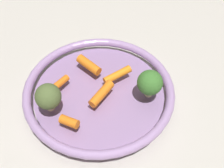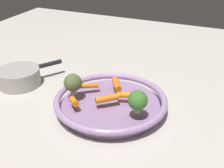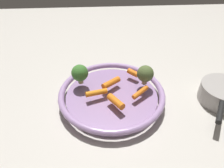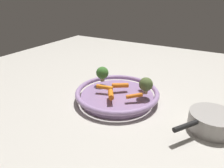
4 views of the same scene
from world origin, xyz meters
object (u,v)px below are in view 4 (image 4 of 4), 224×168
object	(u,v)px
baby_carrot_center	(105,87)
baby_carrot_back	(111,94)
baby_carrot_near_rim	(119,85)
serving_bowl	(117,95)
saucepan	(211,121)
baby_carrot_right	(143,85)
baby_carrot_left	(134,96)
broccoli_floret_mid	(102,73)
broccoli_floret_edge	(146,84)

from	to	relation	value
baby_carrot_center	baby_carrot_back	bearing A→B (deg)	-129.16
baby_carrot_near_rim	serving_bowl	bearing A→B (deg)	-169.81
baby_carrot_back	baby_carrot_near_rim	size ratio (longest dim) A/B	0.92
saucepan	baby_carrot_right	bearing A→B (deg)	69.88
baby_carrot_left	broccoli_floret_mid	xyz separation A→B (m)	(0.07, 0.19, 0.03)
serving_bowl	saucepan	world-z (taller)	saucepan
baby_carrot_left	saucepan	distance (m)	0.28
baby_carrot_near_rim	broccoli_floret_mid	world-z (taller)	broccoli_floret_mid
baby_carrot_center	baby_carrot_back	size ratio (longest dim) A/B	1.08
baby_carrot_near_rim	baby_carrot_right	world-z (taller)	baby_carrot_near_rim
baby_carrot_back	baby_carrot_near_rim	distance (m)	0.09
broccoli_floret_mid	baby_carrot_near_rim	bearing A→B (deg)	-102.27
baby_carrot_left	saucepan	world-z (taller)	baby_carrot_left
baby_carrot_back	baby_carrot_right	size ratio (longest dim) A/B	1.61
baby_carrot_near_rim	broccoli_floret_edge	xyz separation A→B (m)	(0.00, -0.12, 0.03)
baby_carrot_center	baby_carrot_right	xyz separation A→B (m)	(0.10, -0.13, 0.00)
baby_carrot_center	baby_carrot_right	distance (m)	0.16
baby_carrot_right	broccoli_floret_edge	distance (m)	0.07
baby_carrot_center	broccoli_floret_edge	xyz separation A→B (m)	(0.05, -0.16, 0.03)
baby_carrot_right	serving_bowl	bearing A→B (deg)	134.86
baby_carrot_back	baby_carrot_near_rim	xyz separation A→B (m)	(0.09, 0.01, -0.00)
serving_bowl	baby_carrot_right	distance (m)	0.12
saucepan	broccoli_floret_edge	bearing A→B (deg)	78.18
baby_carrot_near_rim	saucepan	xyz separation A→B (m)	(-0.05, -0.37, -0.03)
baby_carrot_left	serving_bowl	bearing A→B (deg)	74.20
baby_carrot_back	baby_carrot_right	world-z (taller)	baby_carrot_back
baby_carrot_right	broccoli_floret_mid	world-z (taller)	broccoli_floret_mid
broccoli_floret_edge	broccoli_floret_mid	bearing A→B (deg)	84.91
serving_bowl	baby_carrot_right	xyz separation A→B (m)	(0.08, -0.08, 0.03)
baby_carrot_back	broccoli_floret_edge	bearing A→B (deg)	-47.94
baby_carrot_near_rim	broccoli_floret_mid	distance (m)	0.10
baby_carrot_left	baby_carrot_near_rim	distance (m)	0.11
broccoli_floret_edge	baby_carrot_center	bearing A→B (deg)	106.51
baby_carrot_back	broccoli_floret_edge	distance (m)	0.14
serving_bowl	baby_carrot_near_rim	distance (m)	0.04
baby_carrot_left	baby_carrot_right	world-z (taller)	baby_carrot_right
baby_carrot_near_rim	broccoli_floret_edge	size ratio (longest dim) A/B	1.03
broccoli_floret_edge	saucepan	distance (m)	0.27
broccoli_floret_mid	saucepan	world-z (taller)	broccoli_floret_mid
baby_carrot_center	baby_carrot_left	distance (m)	0.14
baby_carrot_center	baby_carrot_left	bearing A→B (deg)	-92.68
baby_carrot_left	broccoli_floret_mid	bearing A→B (deg)	68.93
serving_bowl	broccoli_floret_mid	size ratio (longest dim) A/B	5.13
serving_bowl	baby_carrot_near_rim	world-z (taller)	baby_carrot_near_rim
broccoli_floret_edge	baby_carrot_near_rim	bearing A→B (deg)	90.98
serving_bowl	saucepan	xyz separation A→B (m)	(-0.02, -0.37, 0.01)
baby_carrot_center	saucepan	distance (m)	0.42
baby_carrot_right	broccoli_floret_mid	xyz separation A→B (m)	(-0.03, 0.18, 0.03)
serving_bowl	broccoli_floret_edge	world-z (taller)	broccoli_floret_edge
serving_bowl	broccoli_floret_mid	distance (m)	0.13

